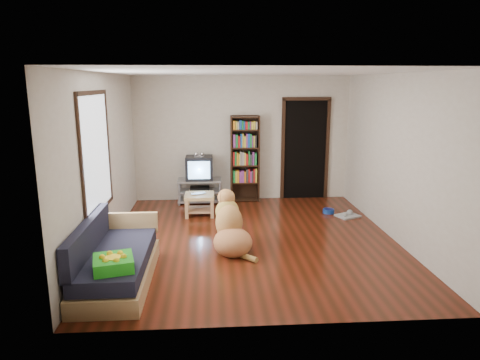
{
  "coord_description": "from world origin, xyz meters",
  "views": [
    {
      "loc": [
        -0.64,
        -6.44,
        2.44
      ],
      "look_at": [
        -0.18,
        0.35,
        0.9
      ],
      "focal_mm": 32.0,
      "sensor_mm": 36.0,
      "label": 1
    }
  ],
  "objects": [
    {
      "name": "ground",
      "position": [
        0.0,
        0.0,
        0.0
      ],
      "size": [
        5.0,
        5.0,
        0.0
      ],
      "primitive_type": "plane",
      "color": "#501A0D",
      "rests_on": "ground"
    },
    {
      "name": "ceiling",
      "position": [
        0.0,
        0.0,
        2.6
      ],
      "size": [
        5.0,
        5.0,
        0.0
      ],
      "primitive_type": "plane",
      "rotation": [
        3.14,
        0.0,
        0.0
      ],
      "color": "white",
      "rests_on": "ground"
    },
    {
      "name": "doorway",
      "position": [
        1.35,
        2.48,
        1.12
      ],
      "size": [
        1.03,
        0.05,
        2.19
      ],
      "color": "black",
      "rests_on": "wall_back"
    },
    {
      "name": "sofa",
      "position": [
        -1.87,
        -1.38,
        0.26
      ],
      "size": [
        0.8,
        1.8,
        0.8
      ],
      "color": "tan",
      "rests_on": "ground"
    },
    {
      "name": "green_cushion",
      "position": [
        -1.75,
        -1.94,
        0.49
      ],
      "size": [
        0.52,
        0.52,
        0.14
      ],
      "primitive_type": "cube",
      "rotation": [
        0.0,
        0.0,
        0.25
      ],
      "color": "green",
      "rests_on": "sofa"
    },
    {
      "name": "wall_right",
      "position": [
        2.25,
        0.0,
        1.3
      ],
      "size": [
        0.0,
        5.0,
        5.0
      ],
      "primitive_type": "plane",
      "rotation": [
        1.57,
        0.0,
        -1.57
      ],
      "color": "beige",
      "rests_on": "ground"
    },
    {
      "name": "tv_stand",
      "position": [
        -0.9,
        2.25,
        0.27
      ],
      "size": [
        0.9,
        0.45,
        0.5
      ],
      "color": "#99999E",
      "rests_on": "ground"
    },
    {
      "name": "wall_front",
      "position": [
        0.0,
        -2.5,
        1.3
      ],
      "size": [
        4.5,
        0.0,
        4.5
      ],
      "primitive_type": "plane",
      "rotation": [
        -1.57,
        0.0,
        0.0
      ],
      "color": "beige",
      "rests_on": "ground"
    },
    {
      "name": "dog",
      "position": [
        -0.38,
        -0.41,
        0.33
      ],
      "size": [
        0.68,
        1.04,
        0.91
      ],
      "color": "#B57345",
      "rests_on": "ground"
    },
    {
      "name": "laptop",
      "position": [
        -0.88,
        1.36,
        0.41
      ],
      "size": [
        0.33,
        0.29,
        0.02
      ],
      "primitive_type": "imported",
      "rotation": [
        0.0,
        0.0,
        0.46
      ],
      "color": "silver",
      "rests_on": "coffee_table"
    },
    {
      "name": "bookshelf",
      "position": [
        0.05,
        2.34,
        1.0
      ],
      "size": [
        0.6,
        0.3,
        1.8
      ],
      "color": "black",
      "rests_on": "ground"
    },
    {
      "name": "wall_back",
      "position": [
        0.0,
        2.5,
        1.3
      ],
      "size": [
        4.5,
        0.0,
        4.5
      ],
      "primitive_type": "plane",
      "rotation": [
        1.57,
        0.0,
        0.0
      ],
      "color": "beige",
      "rests_on": "ground"
    },
    {
      "name": "crt_tv",
      "position": [
        -0.9,
        2.27,
        0.74
      ],
      "size": [
        0.55,
        0.52,
        0.58
      ],
      "color": "black",
      "rests_on": "tv_stand"
    },
    {
      "name": "grey_rag",
      "position": [
        1.89,
        1.07,
        0.01
      ],
      "size": [
        0.5,
        0.46,
        0.03
      ],
      "primitive_type": "cube",
      "rotation": [
        0.0,
        0.0,
        0.43
      ],
      "color": "#A3A3A3",
      "rests_on": "ground"
    },
    {
      "name": "window",
      "position": [
        -2.23,
        -0.5,
        1.5
      ],
      "size": [
        0.03,
        1.46,
        1.7
      ],
      "color": "white",
      "rests_on": "wall_left"
    },
    {
      "name": "dog_bowl",
      "position": [
        1.59,
        1.32,
        0.04
      ],
      "size": [
        0.22,
        0.22,
        0.08
      ],
      "primitive_type": "cylinder",
      "color": "navy",
      "rests_on": "ground"
    },
    {
      "name": "wall_left",
      "position": [
        -2.25,
        0.0,
        1.3
      ],
      "size": [
        0.0,
        5.0,
        5.0
      ],
      "primitive_type": "plane",
      "rotation": [
        1.57,
        0.0,
        1.57
      ],
      "color": "beige",
      "rests_on": "ground"
    },
    {
      "name": "coffee_table",
      "position": [
        -0.88,
        1.39,
        0.28
      ],
      "size": [
        0.55,
        0.55,
        0.4
      ],
      "color": "tan",
      "rests_on": "ground"
    }
  ]
}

